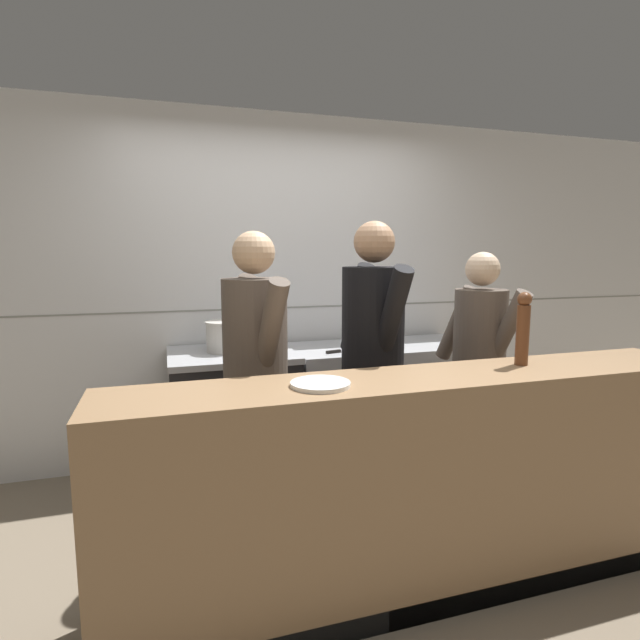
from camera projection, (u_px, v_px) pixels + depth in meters
name	position (u px, v px, depth m)	size (l,w,h in m)	color
ground_plane	(349.00, 563.00, 2.55)	(14.00, 14.00, 0.00)	#7F705B
wall_back_tiled	(279.00, 288.00, 3.85)	(8.00, 0.06, 2.60)	white
oven_range	(233.00, 415.00, 3.46)	(0.85, 0.71, 0.90)	#232326
prep_counter	(383.00, 402.00, 3.80)	(1.39, 0.65, 0.88)	#B7BABF
pass_counter	(428.00, 484.00, 2.31)	(2.90, 0.45, 1.03)	#93704C
stock_pot	(225.00, 335.00, 3.40)	(0.27, 0.27, 0.21)	beige
chefs_knife	(347.00, 351.00, 3.49)	(0.40, 0.12, 0.02)	#B7BABF
plated_dish_main	(320.00, 384.00, 2.06)	(0.25, 0.25, 0.02)	white
pepper_mill	(523.00, 327.00, 2.42)	(0.07, 0.07, 0.36)	brown
chef_head_cook	(256.00, 373.00, 2.66)	(0.41, 0.74, 1.69)	black
chef_sous	(373.00, 358.00, 2.86)	(0.38, 0.76, 1.75)	black
chef_line	(478.00, 364.00, 3.13)	(0.40, 0.68, 1.58)	black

